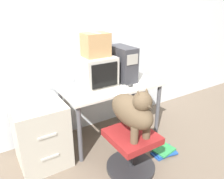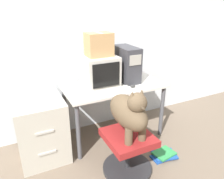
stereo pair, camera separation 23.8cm
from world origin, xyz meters
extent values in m
plane|color=#6B5B4C|center=(0.00, 0.00, 0.00)|extent=(12.00, 12.00, 0.00)
cube|color=silver|center=(0.00, 0.71, 1.30)|extent=(8.00, 0.05, 2.60)
cube|color=silver|center=(0.00, 0.32, 0.71)|extent=(1.24, 0.64, 0.03)
cylinder|color=#4C4C51|center=(-0.57, 0.05, 0.35)|extent=(0.05, 0.05, 0.69)
cylinder|color=#4C4C51|center=(0.57, 0.05, 0.35)|extent=(0.05, 0.05, 0.69)
cylinder|color=#4C4C51|center=(-0.57, 0.59, 0.35)|extent=(0.05, 0.05, 0.69)
cylinder|color=#4C4C51|center=(0.57, 0.59, 0.35)|extent=(0.05, 0.05, 0.69)
cube|color=#B7B2A8|center=(-0.15, 0.41, 0.90)|extent=(0.40, 0.39, 0.36)
cube|color=black|center=(-0.15, 0.21, 0.90)|extent=(0.33, 0.01, 0.28)
cube|color=#333338|center=(0.22, 0.40, 0.94)|extent=(0.21, 0.42, 0.44)
cube|color=#9E998E|center=(0.22, 0.18, 1.04)|extent=(0.16, 0.01, 0.12)
cube|color=beige|center=(-0.11, 0.11, 0.73)|extent=(0.44, 0.15, 0.02)
cube|color=beige|center=(-0.11, 0.11, 0.75)|extent=(0.40, 0.13, 0.00)
ellipsoid|color=#333333|center=(0.16, 0.13, 0.74)|extent=(0.07, 0.04, 0.04)
cylinder|color=#262628|center=(-0.17, -0.34, 0.02)|extent=(0.52, 0.52, 0.04)
cylinder|color=#262628|center=(-0.17, -0.34, 0.21)|extent=(0.05, 0.05, 0.33)
cube|color=maroon|center=(-0.17, -0.34, 0.41)|extent=(0.45, 0.48, 0.07)
ellipsoid|color=brown|center=(-0.17, -0.32, 0.69)|extent=(0.27, 0.57, 0.30)
cylinder|color=brown|center=(-0.24, -0.48, 0.53)|extent=(0.08, 0.08, 0.17)
cylinder|color=brown|center=(-0.09, -0.48, 0.53)|extent=(0.08, 0.08, 0.17)
sphere|color=brown|center=(-0.17, -0.48, 0.85)|extent=(0.18, 0.18, 0.18)
cone|color=#3E3123|center=(-0.17, -0.56, 0.84)|extent=(0.08, 0.09, 0.08)
cone|color=brown|center=(-0.22, -0.47, 0.93)|extent=(0.06, 0.06, 0.08)
cone|color=brown|center=(-0.12, -0.47, 0.93)|extent=(0.06, 0.06, 0.08)
torus|color=blue|center=(-0.17, -0.45, 0.79)|extent=(0.13, 0.13, 0.02)
cube|color=#B7B2A3|center=(-0.92, 0.28, 0.35)|extent=(0.51, 0.54, 0.71)
cube|color=beige|center=(-0.92, 0.00, 0.48)|extent=(0.18, 0.01, 0.02)
cube|color=beige|center=(-0.92, 0.00, 0.23)|extent=(0.18, 0.01, 0.02)
cube|color=#A87F51|center=(-0.15, 0.41, 1.21)|extent=(0.30, 0.23, 0.27)
cube|color=beige|center=(-0.15, 0.41, 1.35)|extent=(0.04, 0.22, 0.00)
cube|color=#1E4C9E|center=(0.30, -0.36, 0.01)|extent=(0.26, 0.15, 0.02)
cube|color=#1E4C9E|center=(0.32, -0.36, 0.03)|extent=(0.29, 0.24, 0.02)
cube|color=#2D8C47|center=(0.32, -0.36, 0.05)|extent=(0.26, 0.21, 0.02)
camera|label=1|loc=(-1.34, -1.82, 1.69)|focal=35.00mm
camera|label=2|loc=(-1.13, -1.94, 1.69)|focal=35.00mm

